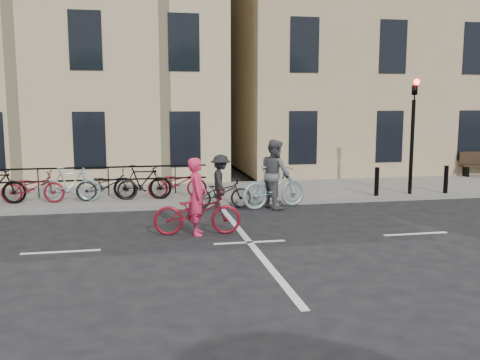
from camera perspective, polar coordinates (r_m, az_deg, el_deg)
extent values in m
plane|color=black|center=(11.90, 1.03, -6.68)|extent=(120.00, 120.00, 0.00)
cube|color=slate|center=(17.58, -16.06, -1.85)|extent=(46.00, 4.00, 0.15)
cube|color=tan|center=(26.97, 14.57, 14.61)|extent=(14.00, 10.00, 12.00)
cylinder|color=black|center=(17.87, 17.85, 3.33)|extent=(0.12, 0.12, 3.00)
imported|color=black|center=(17.82, 18.13, 9.59)|extent=(0.15, 0.18, 0.90)
sphere|color=#FF0C05|center=(17.71, 18.34, 9.92)|extent=(0.18, 0.18, 0.18)
cylinder|color=black|center=(17.35, 14.38, -0.16)|extent=(0.14, 0.14, 0.90)
cylinder|color=black|center=(18.50, 21.11, 0.06)|extent=(0.14, 0.14, 0.90)
cube|color=black|center=(22.99, 22.94, 0.85)|extent=(0.06, 0.38, 0.40)
cube|color=black|center=(23.30, 24.20, 1.44)|extent=(1.60, 0.40, 0.06)
cube|color=black|center=(23.42, 23.99, 2.19)|extent=(1.60, 0.06, 0.50)
cube|color=black|center=(17.43, -17.31, -0.15)|extent=(8.30, 0.04, 0.95)
imported|color=maroon|center=(16.70, -21.22, -0.71)|extent=(1.80, 0.63, 0.95)
imported|color=#89AFB4|center=(16.54, -17.65, -0.44)|extent=(1.75, 0.49, 1.05)
imported|color=black|center=(16.45, -14.01, -0.52)|extent=(1.80, 0.63, 0.95)
imported|color=black|center=(16.42, -10.36, -0.24)|extent=(1.75, 0.49, 1.05)
imported|color=maroon|center=(16.47, -6.70, -0.31)|extent=(1.80, 0.63, 0.95)
imported|color=maroon|center=(12.53, -4.58, -3.43)|extent=(2.09, 0.89, 1.07)
imported|color=#EC295B|center=(12.46, -4.60, -1.76)|extent=(0.49, 0.70, 1.81)
imported|color=#89AFB4|center=(15.62, 3.73, -0.73)|extent=(2.17, 1.14, 1.25)
imported|color=#535358|center=(15.57, 3.74, 0.65)|extent=(1.01, 1.15, 2.01)
imported|color=black|center=(15.55, -2.06, -1.36)|extent=(1.81, 0.72, 0.93)
imported|color=black|center=(15.50, -2.07, -0.17)|extent=(0.65, 1.05, 1.58)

